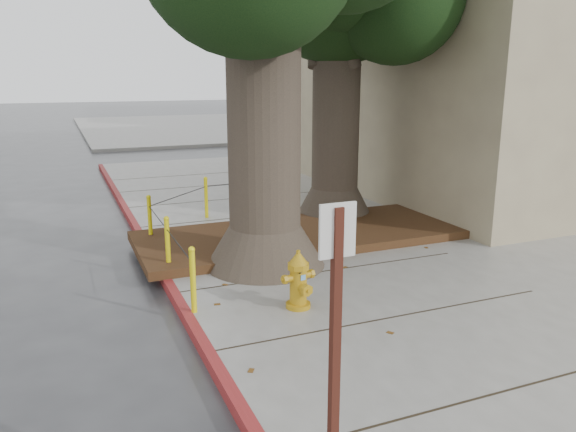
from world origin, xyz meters
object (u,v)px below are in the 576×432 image
object	(u,v)px
fire_hydrant	(298,280)
car_red	(368,135)
signpost	(335,366)
car_silver	(298,138)

from	to	relation	value
fire_hydrant	car_red	size ratio (longest dim) A/B	0.24
signpost	car_silver	world-z (taller)	signpost
fire_hydrant	signpost	world-z (taller)	signpost
fire_hydrant	car_silver	bearing A→B (deg)	56.42
signpost	car_red	distance (m)	23.62
car_red	signpost	bearing A→B (deg)	145.17
signpost	car_red	xyz separation A→B (m)	(12.18, 20.21, -0.96)
fire_hydrant	signpost	bearing A→B (deg)	-120.46
fire_hydrant	car_red	world-z (taller)	car_red
fire_hydrant	car_red	xyz separation A→B (m)	(10.75, 16.35, 0.01)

